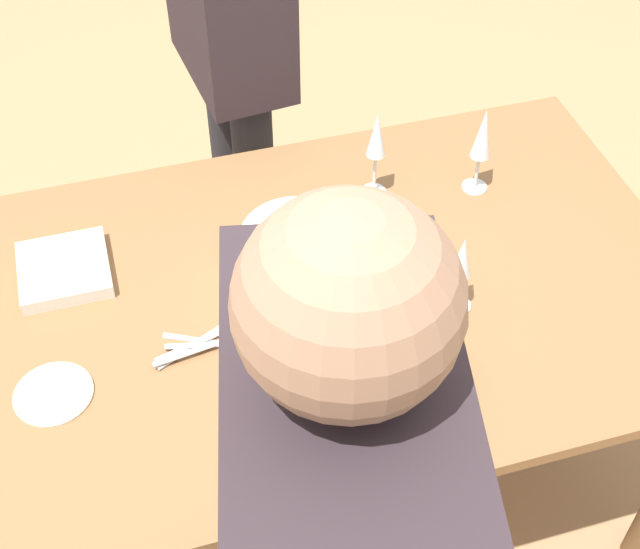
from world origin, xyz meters
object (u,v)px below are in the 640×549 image
cake_front_chocolate (383,370)px  wine_glass_near (483,137)px  wine_glass_far (461,264)px  wine_glass_extra (376,140)px  cake_center_white (297,250)px

cake_front_chocolate → wine_glass_near: 0.62m
wine_glass_far → wine_glass_extra: size_ratio=0.86×
wine_glass_far → wine_glass_extra: (-0.05, 0.38, 0.03)m
wine_glass_extra → wine_glass_far: bearing=-82.8°
cake_center_white → wine_glass_extra: bearing=37.9°
wine_glass_far → wine_glass_near: bearing=60.9°
cake_front_chocolate → wine_glass_extra: wine_glass_extra is taller
wine_glass_extra → cake_center_white: bearing=-142.1°
cake_center_white → wine_glass_far: (0.28, -0.20, 0.08)m
cake_front_chocolate → wine_glass_near: size_ratio=1.51×
cake_center_white → cake_front_chocolate: size_ratio=0.83×
cake_front_chocolate → wine_glass_far: bearing=34.3°
wine_glass_far → wine_glass_extra: wine_glass_extra is taller
wine_glass_near → cake_center_white: bearing=-164.2°
cake_center_white → cake_front_chocolate: cake_center_white is taller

